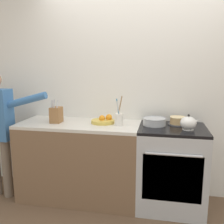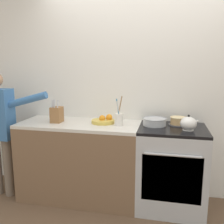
% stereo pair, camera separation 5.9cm
% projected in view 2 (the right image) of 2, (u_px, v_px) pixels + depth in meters
% --- Properties ---
extents(ground_plane, '(16.00, 16.00, 0.00)m').
position_uv_depth(ground_plane, '(135.00, 218.00, 2.64)').
color(ground_plane, brown).
extents(wall_back, '(8.00, 0.04, 2.60)m').
position_uv_depth(wall_back, '(144.00, 90.00, 3.01)').
color(wall_back, silver).
rests_on(wall_back, ground_plane).
extents(counter_cabinet, '(1.41, 0.62, 0.93)m').
position_uv_depth(counter_cabinet, '(80.00, 160.00, 3.00)').
color(counter_cabinet, brown).
rests_on(counter_cabinet, ground_plane).
extents(stove_range, '(0.72, 0.65, 0.93)m').
position_uv_depth(stove_range, '(171.00, 168.00, 2.77)').
color(stove_range, '#B7BABF').
rests_on(stove_range, ground_plane).
extents(layer_cake, '(0.22, 0.22, 0.09)m').
position_uv_depth(layer_cake, '(178.00, 121.00, 2.80)').
color(layer_cake, '#4C4C51').
rests_on(layer_cake, stove_range).
extents(tea_kettle, '(0.20, 0.17, 0.16)m').
position_uv_depth(tea_kettle, '(189.00, 124.00, 2.57)').
color(tea_kettle, white).
rests_on(tea_kettle, stove_range).
extents(mixing_bowl, '(0.27, 0.27, 0.08)m').
position_uv_depth(mixing_bowl, '(154.00, 122.00, 2.78)').
color(mixing_bowl, '#B7BABF').
rests_on(mixing_bowl, stove_range).
extents(knife_block, '(0.12, 0.15, 0.28)m').
position_uv_depth(knife_block, '(57.00, 114.00, 2.93)').
color(knife_block, olive).
rests_on(knife_block, counter_cabinet).
extents(utensil_crock, '(0.10, 0.10, 0.33)m').
position_uv_depth(utensil_crock, '(119.00, 119.00, 2.77)').
color(utensil_crock, silver).
rests_on(utensil_crock, counter_cabinet).
extents(fruit_bowl, '(0.27, 0.27, 0.10)m').
position_uv_depth(fruit_bowl, '(104.00, 121.00, 2.90)').
color(fruit_bowl, gold).
rests_on(fruit_bowl, counter_cabinet).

